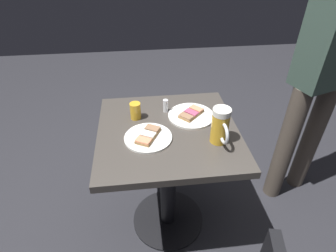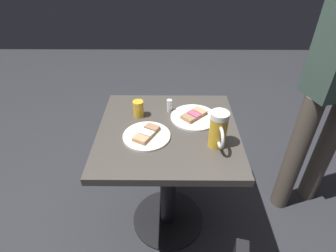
{
  "view_description": "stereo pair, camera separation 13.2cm",
  "coord_description": "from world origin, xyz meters",
  "px_view_note": "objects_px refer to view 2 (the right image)",
  "views": [
    {
      "loc": [
        0.12,
        1.06,
        1.52
      ],
      "look_at": [
        0.0,
        0.0,
        0.74
      ],
      "focal_mm": 29.28,
      "sensor_mm": 36.0,
      "label": 1
    },
    {
      "loc": [
        -0.01,
        1.07,
        1.52
      ],
      "look_at": [
        0.0,
        0.0,
        0.74
      ],
      "focal_mm": 29.28,
      "sensor_mm": 36.0,
      "label": 2
    }
  ],
  "objects_px": {
    "plate_near": "(147,135)",
    "beer_glass_small": "(138,109)",
    "salt_shaker": "(169,106)",
    "plate_far": "(194,117)",
    "beer_mug": "(218,130)"
  },
  "relations": [
    {
      "from": "plate_far",
      "to": "beer_mug",
      "type": "bearing_deg",
      "value": 111.78
    },
    {
      "from": "plate_far",
      "to": "beer_glass_small",
      "type": "bearing_deg",
      "value": -3.84
    },
    {
      "from": "salt_shaker",
      "to": "beer_mug",
      "type": "bearing_deg",
      "value": 127.29
    },
    {
      "from": "salt_shaker",
      "to": "plate_far",
      "type": "bearing_deg",
      "value": 153.6
    },
    {
      "from": "plate_near",
      "to": "beer_glass_small",
      "type": "relative_size",
      "value": 2.58
    },
    {
      "from": "plate_far",
      "to": "beer_glass_small",
      "type": "relative_size",
      "value": 2.75
    },
    {
      "from": "plate_far",
      "to": "beer_mug",
      "type": "height_order",
      "value": "beer_mug"
    },
    {
      "from": "plate_far",
      "to": "salt_shaker",
      "type": "xyz_separation_m",
      "value": [
        0.13,
        -0.06,
        0.03
      ]
    },
    {
      "from": "plate_near",
      "to": "plate_far",
      "type": "height_order",
      "value": "same"
    },
    {
      "from": "beer_mug",
      "to": "beer_glass_small",
      "type": "bearing_deg",
      "value": -32.45
    },
    {
      "from": "plate_far",
      "to": "beer_glass_small",
      "type": "distance_m",
      "value": 0.29
    },
    {
      "from": "beer_mug",
      "to": "salt_shaker",
      "type": "bearing_deg",
      "value": -52.71
    },
    {
      "from": "plate_far",
      "to": "beer_mug",
      "type": "xyz_separation_m",
      "value": [
        -0.09,
        0.22,
        0.08
      ]
    },
    {
      "from": "plate_near",
      "to": "beer_glass_small",
      "type": "xyz_separation_m",
      "value": [
        0.05,
        -0.18,
        0.03
      ]
    },
    {
      "from": "beer_mug",
      "to": "salt_shaker",
      "type": "height_order",
      "value": "beer_mug"
    }
  ]
}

